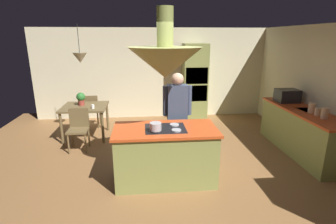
{
  "coord_description": "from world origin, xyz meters",
  "views": [
    {
      "loc": [
        -0.32,
        -4.03,
        2.3
      ],
      "look_at": [
        0.1,
        0.4,
        1.0
      ],
      "focal_mm": 27.6,
      "sensor_mm": 36.0,
      "label": 1
    }
  ],
  "objects_px": {
    "dining_table": "(85,110)",
    "chair_facing_island": "(79,126)",
    "oven_tower": "(194,83)",
    "canister_sugar": "(318,112)",
    "kitchen_island": "(165,154)",
    "canister_flour": "(325,113)",
    "canister_tea": "(312,108)",
    "person_at_island": "(177,112)",
    "microwave_on_counter": "(287,96)",
    "chair_by_back_wall": "(91,109)",
    "cooking_pot_on_cooktop": "(156,127)",
    "cup_on_table": "(93,106)",
    "potted_plant_on_table": "(81,98)"
  },
  "relations": [
    {
      "from": "oven_tower",
      "to": "person_at_island",
      "type": "distance_m",
      "value": 2.68
    },
    {
      "from": "chair_facing_island",
      "to": "canister_sugar",
      "type": "relative_size",
      "value": 5.96
    },
    {
      "from": "person_at_island",
      "to": "dining_table",
      "type": "bearing_deg",
      "value": 144.62
    },
    {
      "from": "kitchen_island",
      "to": "chair_by_back_wall",
      "type": "relative_size",
      "value": 1.89
    },
    {
      "from": "chair_facing_island",
      "to": "chair_by_back_wall",
      "type": "height_order",
      "value": "same"
    },
    {
      "from": "canister_tea",
      "to": "canister_sugar",
      "type": "bearing_deg",
      "value": -90.0
    },
    {
      "from": "chair_facing_island",
      "to": "microwave_on_counter",
      "type": "distance_m",
      "value": 4.57
    },
    {
      "from": "canister_tea",
      "to": "chair_facing_island",
      "type": "bearing_deg",
      "value": 169.82
    },
    {
      "from": "canister_flour",
      "to": "canister_tea",
      "type": "bearing_deg",
      "value": 90.0
    },
    {
      "from": "chair_facing_island",
      "to": "cup_on_table",
      "type": "xyz_separation_m",
      "value": [
        0.23,
        0.46,
        0.3
      ]
    },
    {
      "from": "canister_sugar",
      "to": "cooking_pot_on_cooktop",
      "type": "distance_m",
      "value": 3.05
    },
    {
      "from": "canister_tea",
      "to": "cooking_pot_on_cooktop",
      "type": "relative_size",
      "value": 1.05
    },
    {
      "from": "dining_table",
      "to": "chair_facing_island",
      "type": "relative_size",
      "value": 1.16
    },
    {
      "from": "cooking_pot_on_cooktop",
      "to": "canister_sugar",
      "type": "bearing_deg",
      "value": 10.29
    },
    {
      "from": "person_at_island",
      "to": "cooking_pot_on_cooktop",
      "type": "bearing_deg",
      "value": -118.0
    },
    {
      "from": "cooking_pot_on_cooktop",
      "to": "person_at_island",
      "type": "bearing_deg",
      "value": 62.0
    },
    {
      "from": "oven_tower",
      "to": "microwave_on_counter",
      "type": "bearing_deg",
      "value": -45.41
    },
    {
      "from": "oven_tower",
      "to": "microwave_on_counter",
      "type": "height_order",
      "value": "oven_tower"
    },
    {
      "from": "microwave_on_counter",
      "to": "cooking_pot_on_cooktop",
      "type": "distance_m",
      "value": 3.4
    },
    {
      "from": "cup_on_table",
      "to": "cooking_pot_on_cooktop",
      "type": "relative_size",
      "value": 0.5
    },
    {
      "from": "kitchen_island",
      "to": "person_at_island",
      "type": "xyz_separation_m",
      "value": [
        0.28,
        0.69,
        0.51
      ]
    },
    {
      "from": "cup_on_table",
      "to": "cooking_pot_on_cooktop",
      "type": "bearing_deg",
      "value": -56.78
    },
    {
      "from": "person_at_island",
      "to": "canister_sugar",
      "type": "distance_m",
      "value": 2.58
    },
    {
      "from": "person_at_island",
      "to": "canister_flour",
      "type": "relative_size",
      "value": 8.66
    },
    {
      "from": "dining_table",
      "to": "canister_tea",
      "type": "bearing_deg",
      "value": -18.34
    },
    {
      "from": "oven_tower",
      "to": "canister_sugar",
      "type": "relative_size",
      "value": 14.58
    },
    {
      "from": "canister_tea",
      "to": "cooking_pot_on_cooktop",
      "type": "bearing_deg",
      "value": -166.42
    },
    {
      "from": "chair_facing_island",
      "to": "chair_by_back_wall",
      "type": "relative_size",
      "value": 1.0
    },
    {
      "from": "person_at_island",
      "to": "potted_plant_on_table",
      "type": "height_order",
      "value": "person_at_island"
    },
    {
      "from": "cup_on_table",
      "to": "cooking_pot_on_cooktop",
      "type": "height_order",
      "value": "cooking_pot_on_cooktop"
    },
    {
      "from": "chair_by_back_wall",
      "to": "cooking_pot_on_cooktop",
      "type": "relative_size",
      "value": 4.83
    },
    {
      "from": "kitchen_island",
      "to": "dining_table",
      "type": "bearing_deg",
      "value": 128.99
    },
    {
      "from": "microwave_on_counter",
      "to": "cooking_pot_on_cooktop",
      "type": "bearing_deg",
      "value": -151.8
    },
    {
      "from": "dining_table",
      "to": "cup_on_table",
      "type": "distance_m",
      "value": 0.36
    },
    {
      "from": "dining_table",
      "to": "canister_tea",
      "type": "relative_size",
      "value": 5.35
    },
    {
      "from": "cup_on_table",
      "to": "person_at_island",
      "type": "bearing_deg",
      "value": -33.85
    },
    {
      "from": "cup_on_table",
      "to": "canister_sugar",
      "type": "xyz_separation_m",
      "value": [
        4.31,
        -1.45,
        0.18
      ]
    },
    {
      "from": "oven_tower",
      "to": "dining_table",
      "type": "bearing_deg",
      "value": -157.79
    },
    {
      "from": "potted_plant_on_table",
      "to": "canister_flour",
      "type": "xyz_separation_m",
      "value": [
        4.63,
        -1.95,
        0.08
      ]
    },
    {
      "from": "oven_tower",
      "to": "canister_tea",
      "type": "distance_m",
      "value": 3.17
    },
    {
      "from": "cup_on_table",
      "to": "canister_tea",
      "type": "relative_size",
      "value": 0.48
    },
    {
      "from": "canister_sugar",
      "to": "canister_tea",
      "type": "bearing_deg",
      "value": 90.0
    },
    {
      "from": "canister_sugar",
      "to": "microwave_on_counter",
      "type": "bearing_deg",
      "value": 90.0
    },
    {
      "from": "oven_tower",
      "to": "chair_facing_island",
      "type": "relative_size",
      "value": 2.45
    },
    {
      "from": "kitchen_island",
      "to": "oven_tower",
      "type": "xyz_separation_m",
      "value": [
        1.1,
        3.24,
        0.61
      ]
    },
    {
      "from": "chair_facing_island",
      "to": "canister_flour",
      "type": "bearing_deg",
      "value": -14.52
    },
    {
      "from": "potted_plant_on_table",
      "to": "cup_on_table",
      "type": "bearing_deg",
      "value": -45.13
    },
    {
      "from": "kitchen_island",
      "to": "oven_tower",
      "type": "bearing_deg",
      "value": 71.26
    },
    {
      "from": "cup_on_table",
      "to": "cooking_pot_on_cooktop",
      "type": "xyz_separation_m",
      "value": [
        1.31,
        -2.0,
        0.18
      ]
    },
    {
      "from": "canister_flour",
      "to": "canister_tea",
      "type": "distance_m",
      "value": 0.36
    }
  ]
}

